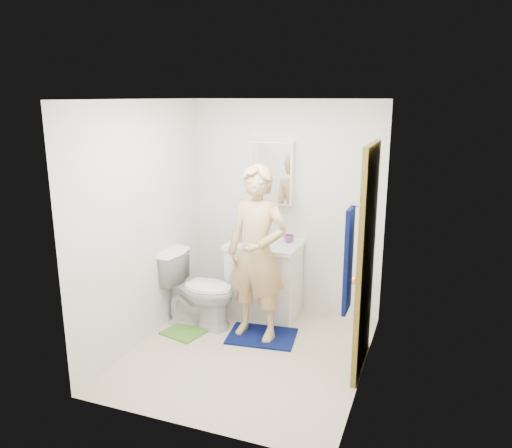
{
  "coord_description": "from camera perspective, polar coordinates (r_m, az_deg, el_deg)",
  "views": [
    {
      "loc": [
        1.61,
        -4.08,
        2.43
      ],
      "look_at": [
        -0.01,
        0.25,
        1.24
      ],
      "focal_mm": 35.0,
      "sensor_mm": 36.0,
      "label": 1
    }
  ],
  "objects": [
    {
      "name": "bath_mat",
      "position": [
        5.3,
        0.67,
        -12.7
      ],
      "size": [
        0.74,
        0.57,
        0.02
      ],
      "primitive_type": "cube",
      "rotation": [
        0.0,
        0.0,
        0.13
      ],
      "color": "#08134F",
      "rests_on": "floor"
    },
    {
      "name": "door",
      "position": [
        4.49,
        12.47,
        -4.11
      ],
      "size": [
        0.05,
        0.8,
        2.05
      ],
      "primitive_type": "cube",
      "color": "olive",
      "rests_on": "ground"
    },
    {
      "name": "wall_front",
      "position": [
        3.52,
        -8.32,
        -6.16
      ],
      "size": [
        2.2,
        0.02,
        2.4
      ],
      "primitive_type": "cube",
      "color": "silver",
      "rests_on": "ground"
    },
    {
      "name": "wall_right",
      "position": [
        4.29,
        12.89,
        -2.56
      ],
      "size": [
        0.02,
        2.4,
        2.4
      ],
      "primitive_type": "cube",
      "color": "silver",
      "rests_on": "ground"
    },
    {
      "name": "wall_left",
      "position": [
        5.06,
        -12.81,
        0.02
      ],
      "size": [
        0.02,
        2.4,
        2.4
      ],
      "primitive_type": "cube",
      "color": "silver",
      "rests_on": "ground"
    },
    {
      "name": "towel",
      "position": [
        3.75,
        10.51,
        -4.12
      ],
      "size": [
        0.03,
        0.24,
        0.8
      ],
      "primitive_type": "cube",
      "color": "#08134F",
      "rests_on": "wall_right"
    },
    {
      "name": "soap_dispenser",
      "position": [
        5.54,
        -2.12,
        -1.03
      ],
      "size": [
        0.1,
        0.1,
        0.2
      ],
      "primitive_type": "imported",
      "rotation": [
        0.0,
        0.0,
        0.12
      ],
      "color": "#C0596A",
      "rests_on": "countertop"
    },
    {
      "name": "toothbrush_cup",
      "position": [
        5.54,
        3.8,
        -1.68
      ],
      "size": [
        0.12,
        0.12,
        0.09
      ],
      "primitive_type": "imported",
      "rotation": [
        0.0,
        0.0,
        -0.06
      ],
      "color": "#964599",
      "rests_on": "countertop"
    },
    {
      "name": "vanity_cabinet",
      "position": [
        5.68,
        0.99,
        -6.5
      ],
      "size": [
        0.75,
        0.55,
        0.8
      ],
      "primitive_type": "cube",
      "color": "white",
      "rests_on": "floor"
    },
    {
      "name": "door_knob",
      "position": [
        4.22,
        11.24,
        -6.33
      ],
      "size": [
        0.07,
        0.07,
        0.07
      ],
      "primitive_type": "sphere",
      "color": "gold",
      "rests_on": "door"
    },
    {
      "name": "countertop",
      "position": [
        5.54,
        1.01,
        -2.39
      ],
      "size": [
        0.79,
        0.59,
        0.05
      ],
      "primitive_type": "cube",
      "color": "white",
      "rests_on": "vanity_cabinet"
    },
    {
      "name": "toilet",
      "position": [
        5.45,
        -6.54,
        -7.38
      ],
      "size": [
        0.82,
        0.49,
        0.82
      ],
      "primitive_type": "imported",
      "rotation": [
        0.0,
        0.0,
        1.53
      ],
      "color": "white",
      "rests_on": "floor"
    },
    {
      "name": "mirror_panel",
      "position": [
        5.52,
        1.61,
        5.8
      ],
      "size": [
        0.46,
        0.01,
        0.66
      ],
      "primitive_type": "cube",
      "color": "white",
      "rests_on": "wall_back"
    },
    {
      "name": "medicine_cabinet",
      "position": [
        5.58,
        1.82,
        5.88
      ],
      "size": [
        0.5,
        0.12,
        0.7
      ],
      "primitive_type": "cube",
      "color": "white",
      "rests_on": "wall_back"
    },
    {
      "name": "sink_basin",
      "position": [
        5.53,
        1.01,
        -2.25
      ],
      "size": [
        0.4,
        0.4,
        0.03
      ],
      "primitive_type": "cylinder",
      "color": "white",
      "rests_on": "countertop"
    },
    {
      "name": "green_rug",
      "position": [
        5.43,
        -8.28,
        -12.15
      ],
      "size": [
        0.47,
        0.42,
        0.02
      ],
      "primitive_type": "cube",
      "rotation": [
        0.0,
        0.0,
        -0.25
      ],
      "color": "#538F2F",
      "rests_on": "floor"
    },
    {
      "name": "ceiling",
      "position": [
        4.39,
        -1.11,
        14.2
      ],
      "size": [
        2.2,
        2.4,
        0.02
      ],
      "primitive_type": "cube",
      "color": "white",
      "rests_on": "ground"
    },
    {
      "name": "man",
      "position": [
        4.96,
        0.11,
        -3.39
      ],
      "size": [
        0.7,
        0.51,
        1.77
      ],
      "primitive_type": "imported",
      "rotation": [
        0.0,
        0.0,
        -0.14
      ],
      "color": "tan",
      "rests_on": "bath_mat"
    },
    {
      "name": "faucet",
      "position": [
        5.68,
        1.62,
        -1.08
      ],
      "size": [
        0.03,
        0.03,
        0.12
      ],
      "primitive_type": "cylinder",
      "color": "silver",
      "rests_on": "countertop"
    },
    {
      "name": "floor",
      "position": [
        5.02,
        -0.97,
        -14.61
      ],
      "size": [
        2.2,
        2.4,
        0.02
      ],
      "primitive_type": "cube",
      "color": "beige",
      "rests_on": "ground"
    },
    {
      "name": "wall_back",
      "position": [
        5.67,
        3.45,
        1.9
      ],
      "size": [
        2.2,
        0.02,
        2.4
      ],
      "primitive_type": "cube",
      "color": "silver",
      "rests_on": "ground"
    },
    {
      "name": "towel_hook",
      "position": [
        3.64,
        11.44,
        2.11
      ],
      "size": [
        0.06,
        0.02,
        0.02
      ],
      "primitive_type": "cylinder",
      "rotation": [
        0.0,
        1.57,
        0.0
      ],
      "color": "silver",
      "rests_on": "wall_right"
    }
  ]
}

